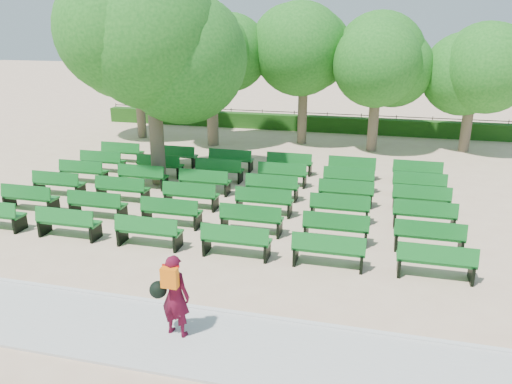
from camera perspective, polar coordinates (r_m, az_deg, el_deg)
ground at (r=17.14m, az=-0.75°, el=-2.31°), size 120.00×120.00×0.00m
paving at (r=10.94m, az=-11.13°, el=-15.80°), size 30.00×2.20×0.06m
curb at (r=11.80m, az=-8.74°, el=-12.73°), size 30.00×0.12×0.10m
hedge at (r=30.28m, az=6.12°, el=7.82°), size 26.00×0.70×0.90m
fence at (r=30.76m, az=6.20°, el=7.13°), size 26.00×0.10×1.02m
tree_line at (r=26.51m, az=4.82°, el=5.28°), size 21.80×6.80×7.04m
bench_array at (r=17.99m, az=-2.66°, el=-0.95°), size 1.96×0.72×1.21m
tree_among at (r=19.65m, az=-11.85°, el=14.69°), size 5.09×5.09×7.22m
person at (r=10.39m, az=-9.41°, el=-11.46°), size 0.87×0.55×1.79m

